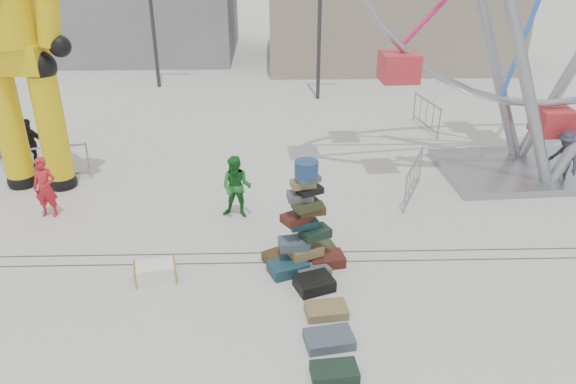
{
  "coord_description": "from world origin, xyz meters",
  "views": [
    {
      "loc": [
        1.12,
        -9.88,
        6.94
      ],
      "look_at": [
        1.44,
        1.65,
        1.23
      ],
      "focal_mm": 35.0,
      "sensor_mm": 36.0,
      "label": 1
    }
  ],
  "objects_px": {
    "crash_test_dummy": "(11,36)",
    "pedestrian_black": "(31,144)",
    "pedestrian_grey": "(564,158)",
    "pedestrian_red": "(45,187)",
    "barricade_wheel_front": "(413,179)",
    "barricade_wheel_back": "(426,115)",
    "pedestrian_green": "(237,187)",
    "suitcase_tower": "(304,237)",
    "barricade_dummy_c": "(52,164)",
    "steamer_trunk": "(155,272)"
  },
  "relations": [
    {
      "from": "crash_test_dummy",
      "to": "pedestrian_black",
      "type": "bearing_deg",
      "value": 124.46
    },
    {
      "from": "crash_test_dummy",
      "to": "pedestrian_grey",
      "type": "bearing_deg",
      "value": 4.81
    },
    {
      "from": "pedestrian_red",
      "to": "pedestrian_grey",
      "type": "height_order",
      "value": "pedestrian_grey"
    },
    {
      "from": "barricade_wheel_front",
      "to": "barricade_wheel_back",
      "type": "distance_m",
      "value": 5.64
    },
    {
      "from": "pedestrian_green",
      "to": "pedestrian_black",
      "type": "distance_m",
      "value": 7.1
    },
    {
      "from": "suitcase_tower",
      "to": "pedestrian_red",
      "type": "relative_size",
      "value": 1.56
    },
    {
      "from": "barricade_wheel_front",
      "to": "pedestrian_black",
      "type": "xyz_separation_m",
      "value": [
        -11.04,
        2.28,
        0.23
      ]
    },
    {
      "from": "barricade_dummy_c",
      "to": "barricade_wheel_back",
      "type": "height_order",
      "value": "same"
    },
    {
      "from": "suitcase_tower",
      "to": "steamer_trunk",
      "type": "bearing_deg",
      "value": 170.74
    },
    {
      "from": "suitcase_tower",
      "to": "barricade_wheel_front",
      "type": "relative_size",
      "value": 1.24
    },
    {
      "from": "barricade_dummy_c",
      "to": "pedestrian_red",
      "type": "relative_size",
      "value": 1.26
    },
    {
      "from": "barricade_dummy_c",
      "to": "pedestrian_black",
      "type": "distance_m",
      "value": 1.35
    },
    {
      "from": "steamer_trunk",
      "to": "barricade_wheel_back",
      "type": "distance_m",
      "value": 12.1
    },
    {
      "from": "barricade_dummy_c",
      "to": "barricade_wheel_back",
      "type": "bearing_deg",
      "value": 5.46
    },
    {
      "from": "pedestrian_red",
      "to": "pedestrian_grey",
      "type": "relative_size",
      "value": 0.98
    },
    {
      "from": "suitcase_tower",
      "to": "pedestrian_grey",
      "type": "height_order",
      "value": "suitcase_tower"
    },
    {
      "from": "crash_test_dummy",
      "to": "pedestrian_red",
      "type": "bearing_deg",
      "value": -58.8
    },
    {
      "from": "steamer_trunk",
      "to": "barricade_wheel_front",
      "type": "xyz_separation_m",
      "value": [
        6.27,
        3.72,
        0.35
      ]
    },
    {
      "from": "barricade_wheel_front",
      "to": "crash_test_dummy",
      "type": "bearing_deg",
      "value": 108.77
    },
    {
      "from": "barricade_wheel_front",
      "to": "steamer_trunk",
      "type": "bearing_deg",
      "value": 145.02
    },
    {
      "from": "pedestrian_green",
      "to": "barricade_wheel_back",
      "type": "bearing_deg",
      "value": 57.07
    },
    {
      "from": "crash_test_dummy",
      "to": "barricade_dummy_c",
      "type": "height_order",
      "value": "crash_test_dummy"
    },
    {
      "from": "barricade_wheel_front",
      "to": "pedestrian_grey",
      "type": "bearing_deg",
      "value": -56.65
    },
    {
      "from": "crash_test_dummy",
      "to": "steamer_trunk",
      "type": "xyz_separation_m",
      "value": [
        4.08,
        -4.73,
        -3.99
      ]
    },
    {
      "from": "pedestrian_red",
      "to": "pedestrian_black",
      "type": "bearing_deg",
      "value": 118.27
    },
    {
      "from": "pedestrian_grey",
      "to": "pedestrian_red",
      "type": "bearing_deg",
      "value": -99.34
    },
    {
      "from": "barricade_wheel_back",
      "to": "pedestrian_red",
      "type": "xyz_separation_m",
      "value": [
        -11.21,
        -6.15,
        0.25
      ]
    },
    {
      "from": "pedestrian_black",
      "to": "pedestrian_red",
      "type": "bearing_deg",
      "value": 124.38
    },
    {
      "from": "crash_test_dummy",
      "to": "barricade_wheel_front",
      "type": "relative_size",
      "value": 3.97
    },
    {
      "from": "pedestrian_red",
      "to": "steamer_trunk",
      "type": "bearing_deg",
      "value": -40.61
    },
    {
      "from": "barricade_wheel_back",
      "to": "pedestrian_grey",
      "type": "distance_m",
      "value": 5.41
    },
    {
      "from": "suitcase_tower",
      "to": "pedestrian_red",
      "type": "distance_m",
      "value": 6.83
    },
    {
      "from": "pedestrian_green",
      "to": "barricade_wheel_front",
      "type": "bearing_deg",
      "value": 23.68
    },
    {
      "from": "steamer_trunk",
      "to": "pedestrian_grey",
      "type": "bearing_deg",
      "value": 9.88
    },
    {
      "from": "barricade_wheel_back",
      "to": "pedestrian_red",
      "type": "bearing_deg",
      "value": -72.6
    },
    {
      "from": "barricade_wheel_back",
      "to": "pedestrian_black",
      "type": "relative_size",
      "value": 1.27
    },
    {
      "from": "steamer_trunk",
      "to": "pedestrian_grey",
      "type": "relative_size",
      "value": 0.53
    },
    {
      "from": "pedestrian_black",
      "to": "barricade_wheel_back",
      "type": "bearing_deg",
      "value": -158.47
    },
    {
      "from": "suitcase_tower",
      "to": "barricade_wheel_back",
      "type": "xyz_separation_m",
      "value": [
        4.82,
        8.56,
        -0.15
      ]
    },
    {
      "from": "steamer_trunk",
      "to": "pedestrian_red",
      "type": "relative_size",
      "value": 0.53
    },
    {
      "from": "suitcase_tower",
      "to": "pedestrian_red",
      "type": "bearing_deg",
      "value": 140.33
    },
    {
      "from": "barricade_wheel_back",
      "to": "pedestrian_red",
      "type": "relative_size",
      "value": 1.26
    },
    {
      "from": "barricade_wheel_front",
      "to": "pedestrian_red",
      "type": "distance_m",
      "value": 9.55
    },
    {
      "from": "pedestrian_red",
      "to": "pedestrian_black",
      "type": "relative_size",
      "value": 1.01
    },
    {
      "from": "pedestrian_black",
      "to": "pedestrian_grey",
      "type": "relative_size",
      "value": 0.97
    },
    {
      "from": "suitcase_tower",
      "to": "pedestrian_grey",
      "type": "xyz_separation_m",
      "value": [
        7.51,
        3.87,
        0.11
      ]
    },
    {
      "from": "barricade_wheel_front",
      "to": "pedestrian_grey",
      "type": "distance_m",
      "value": 4.45
    },
    {
      "from": "suitcase_tower",
      "to": "pedestrian_red",
      "type": "height_order",
      "value": "suitcase_tower"
    },
    {
      "from": "barricade_dummy_c",
      "to": "pedestrian_green",
      "type": "relative_size",
      "value": 1.22
    },
    {
      "from": "suitcase_tower",
      "to": "pedestrian_grey",
      "type": "distance_m",
      "value": 8.45
    }
  ]
}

